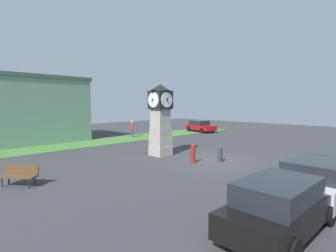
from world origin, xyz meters
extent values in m
plane|color=#38383A|center=(0.00, 0.00, 0.00)|extent=(66.31, 66.31, 0.00)
cube|color=#A19B91|center=(-1.02, 3.55, 0.32)|extent=(1.22, 1.22, 0.65)
cube|color=#A09B91|center=(-1.02, 3.55, 0.97)|extent=(1.16, 1.16, 0.65)
cube|color=#9C978D|center=(-1.02, 3.55, 1.62)|extent=(1.11, 1.11, 0.65)
cube|color=#A19C91|center=(-1.02, 3.55, 2.27)|extent=(1.05, 1.05, 0.65)
cube|color=#9F9A8F|center=(-1.02, 3.55, 2.92)|extent=(0.99, 0.99, 0.65)
cube|color=black|center=(-1.02, 3.55, 3.86)|extent=(1.25, 1.25, 1.24)
cylinder|color=white|center=(-1.02, 4.20, 3.86)|extent=(1.03, 0.04, 1.03)
cube|color=black|center=(-1.02, 4.23, 3.86)|extent=(0.06, 0.21, 0.17)
cube|color=black|center=(-1.02, 4.23, 3.86)|extent=(0.04, 0.39, 0.09)
cylinder|color=white|center=(-1.02, 2.90, 3.86)|extent=(1.03, 0.04, 1.03)
cube|color=black|center=(-1.02, 2.87, 3.86)|extent=(0.06, 0.10, 0.23)
cube|color=black|center=(-1.02, 2.87, 3.86)|extent=(0.04, 0.31, 0.29)
cylinder|color=white|center=(-0.37, 3.55, 3.86)|extent=(0.04, 1.03, 1.03)
cube|color=black|center=(-0.34, 3.55, 3.86)|extent=(0.21, 0.06, 0.17)
cube|color=black|center=(-0.34, 3.55, 3.86)|extent=(0.35, 0.04, 0.24)
cylinder|color=white|center=(-1.66, 3.55, 3.86)|extent=(0.04, 1.03, 1.03)
cube|color=black|center=(-1.69, 3.55, 3.86)|extent=(0.21, 0.06, 0.17)
cube|color=black|center=(-1.69, 3.55, 3.86)|extent=(0.31, 0.04, 0.29)
pyramid|color=black|center=(-1.02, 3.55, 4.71)|extent=(1.32, 1.32, 0.45)
cylinder|color=#333338|center=(0.25, -0.53, 0.39)|extent=(0.31, 0.31, 0.78)
sphere|color=#333338|center=(0.25, -0.53, 0.83)|extent=(0.28, 0.28, 0.28)
cylinder|color=maroon|center=(-1.20, 0.44, 0.47)|extent=(0.29, 0.29, 0.94)
sphere|color=maroon|center=(-1.20, 0.44, 0.99)|extent=(0.26, 0.26, 0.26)
cube|color=black|center=(-6.00, -6.89, 0.61)|extent=(4.55, 1.79, 0.68)
cube|color=#1E2328|center=(-6.34, -6.88, 1.25)|extent=(2.51, 1.63, 0.61)
cylinder|color=black|center=(-4.59, -6.07, 0.32)|extent=(0.64, 0.23, 0.64)
cylinder|color=black|center=(-4.60, -7.73, 0.32)|extent=(0.64, 0.23, 0.64)
cylinder|color=black|center=(-7.40, -6.05, 0.32)|extent=(0.64, 0.23, 0.64)
cylinder|color=black|center=(-7.41, -7.70, 0.32)|extent=(0.64, 0.23, 0.64)
cube|color=silver|center=(-2.67, -6.89, 0.63)|extent=(4.09, 2.05, 0.73)
cube|color=#1E2328|center=(-2.97, -6.89, 1.29)|extent=(2.26, 1.86, 0.58)
cylinder|color=black|center=(-1.39, -5.98, 0.32)|extent=(0.64, 0.23, 0.64)
cylinder|color=black|center=(-3.91, -5.93, 0.32)|extent=(0.64, 0.23, 0.64)
cube|color=#1E2328|center=(-0.14, -6.81, 1.19)|extent=(2.25, 1.72, 0.57)
cylinder|color=black|center=(1.42, -6.09, 0.32)|extent=(0.65, 0.26, 0.64)
cylinder|color=black|center=(-1.00, -5.93, 0.32)|extent=(0.65, 0.26, 0.64)
cube|color=#A51111|center=(12.87, 11.01, 0.57)|extent=(2.55, 4.39, 0.61)
cube|color=#1E2328|center=(12.93, 11.31, 1.17)|extent=(2.05, 2.54, 0.58)
cylinder|color=black|center=(13.45, 9.59, 0.32)|extent=(0.34, 0.67, 0.64)
cylinder|color=black|center=(11.79, 9.92, 0.32)|extent=(0.34, 0.67, 0.64)
cylinder|color=black|center=(13.95, 12.09, 0.32)|extent=(0.34, 0.67, 0.64)
cylinder|color=black|center=(12.29, 12.42, 0.32)|extent=(0.34, 0.67, 0.64)
cube|color=brown|center=(-10.15, 2.85, 0.45)|extent=(1.37, 1.57, 0.08)
cube|color=brown|center=(-9.95, 3.00, 0.70)|extent=(1.02, 1.31, 0.40)
cylinder|color=#262628|center=(-10.69, 3.24, 0.23)|extent=(0.06, 0.06, 0.45)
cylinder|color=#262628|center=(-9.92, 2.22, 0.23)|extent=(0.06, 0.06, 0.45)
cylinder|color=#262628|center=(-10.38, 3.48, 0.23)|extent=(0.06, 0.06, 0.45)
cylinder|color=#262628|center=(-9.60, 2.46, 0.23)|extent=(0.06, 0.06, 0.45)
cylinder|color=#3F3F47|center=(3.29, 12.63, 0.44)|extent=(0.14, 0.14, 0.88)
cylinder|color=#3F3F47|center=(3.42, 12.78, 0.44)|extent=(0.14, 0.14, 0.88)
cube|color=red|center=(3.36, 12.71, 1.21)|extent=(0.45, 0.46, 0.66)
sphere|color=beige|center=(3.36, 12.71, 1.66)|extent=(0.24, 0.24, 0.24)
cube|color=gray|center=(-6.72, 17.02, 2.90)|extent=(11.93, 7.27, 5.80)
cube|color=#405849|center=(-6.72, 17.02, 5.95)|extent=(12.29, 7.49, 0.30)
cube|color=#477A38|center=(-2.29, 12.16, 0.02)|extent=(39.79, 4.25, 0.04)
camera|label=1|loc=(-13.32, -9.73, 3.63)|focal=28.00mm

